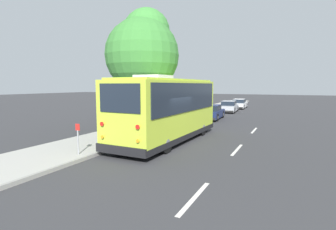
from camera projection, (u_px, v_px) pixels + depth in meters
ground_plane at (166, 146)px, 13.50m from camera, size 160.00×160.00×0.00m
sidewalk_slab at (108, 138)px, 15.09m from camera, size 80.00×3.48×0.15m
curb_strip at (135, 141)px, 14.31m from camera, size 80.00×0.14×0.15m
shuttle_bus at (168, 107)px, 14.35m from camera, size 8.73×2.77×3.59m
parked_sedan_navy at (211, 112)px, 24.00m from camera, size 4.30×1.95×1.31m
parked_sedan_silver at (229, 107)px, 30.28m from camera, size 4.45×1.98×1.30m
parked_sedan_white at (239, 104)px, 35.19m from camera, size 4.59×1.81×1.26m
street_tree at (143, 50)px, 17.32m from camera, size 4.87×4.87×8.07m
sign_post_near at (78, 139)px, 11.17m from camera, size 0.06×0.22×1.32m
sign_post_far at (104, 130)px, 12.68m from camera, size 0.06×0.22×1.56m
lane_stripe_behind at (194, 198)px, 7.24m from camera, size 2.40×0.14×0.01m
lane_stripe_mid at (237, 150)px, 12.62m from camera, size 2.40×0.14×0.01m
lane_stripe_ahead at (254, 130)px, 17.99m from camera, size 2.40×0.14×0.01m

